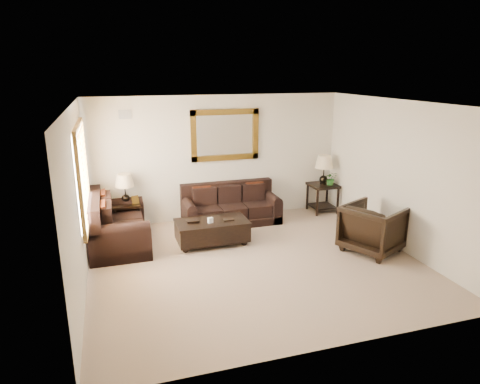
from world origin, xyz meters
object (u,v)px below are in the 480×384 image
object	(u,v)px
loveseat	(115,228)
end_table_right	(324,175)
end_table_left	(125,194)
coffee_table	(212,229)
armchair	(373,226)
sofa	(230,209)

from	to	relation	value
loveseat	end_table_right	xyz separation A→B (m)	(4.67, 0.70, 0.50)
end_table_left	loveseat	bearing A→B (deg)	-109.12
end_table_right	coffee_table	size ratio (longest dim) A/B	0.98
loveseat	armchair	distance (m)	4.75
end_table_right	sofa	bearing A→B (deg)	-178.40
loveseat	armchair	xyz separation A→B (m)	(4.47, -1.62, 0.12)
armchair	end_table_right	bearing A→B (deg)	-31.55
sofa	armchair	bearing A→B (deg)	-47.76
loveseat	coffee_table	world-z (taller)	loveseat
end_table_right	armchair	xyz separation A→B (m)	(-0.20, -2.32, -0.39)
sofa	end_table_right	size ratio (longest dim) A/B	1.54
armchair	coffee_table	bearing A→B (deg)	39.59
sofa	coffee_table	bearing A→B (deg)	-122.09
armchair	end_table_left	bearing A→B (deg)	34.29
sofa	coffee_table	xyz separation A→B (m)	(-0.66, -1.06, -0.02)
coffee_table	end_table_right	bearing A→B (deg)	20.61
end_table_right	coffee_table	world-z (taller)	end_table_right
coffee_table	end_table_left	bearing A→B (deg)	142.11
end_table_left	coffee_table	bearing A→B (deg)	-37.42
sofa	end_table_right	world-z (taller)	end_table_right
armchair	sofa	bearing A→B (deg)	15.62
end_table_right	coffee_table	distance (m)	3.18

